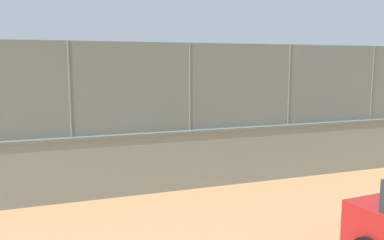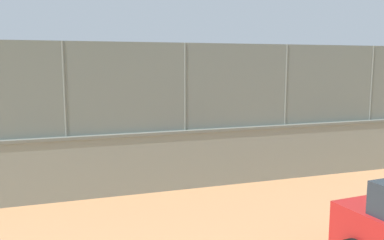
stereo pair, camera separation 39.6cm
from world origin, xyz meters
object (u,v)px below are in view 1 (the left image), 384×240
sports_ball (107,148)px  player_near_wall_returning (139,115)px  player_crossing_court (167,109)px  player_baseline_waiting (109,123)px

sports_ball → player_near_wall_returning: bearing=-121.9°
player_near_wall_returning → player_crossing_court: size_ratio=0.91×
player_baseline_waiting → sports_ball: player_baseline_waiting is taller
player_baseline_waiting → sports_ball: bearing=74.9°
sports_ball → player_crossing_court: bearing=-129.7°
player_baseline_waiting → player_near_wall_returning: bearing=-127.3°
player_near_wall_returning → sports_ball: size_ratio=8.47×
player_baseline_waiting → sports_ball: (0.28, 1.03, -0.84)m
player_crossing_court → sports_ball: player_crossing_court is taller
player_near_wall_returning → player_crossing_court: bearing=-143.7°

